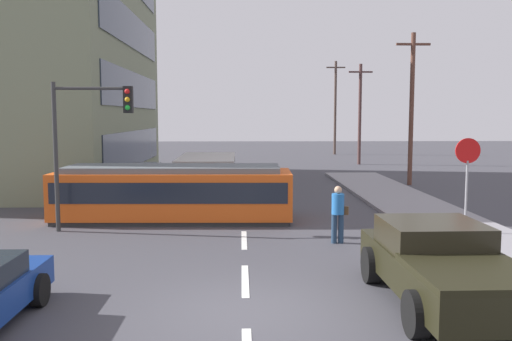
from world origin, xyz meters
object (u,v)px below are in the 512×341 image
object	(u,v)px
parked_sedan_far	(142,174)
utility_pole_far	(360,112)
traffic_light_mast	(87,127)
utility_pole_distant	(335,106)
city_bus	(207,173)
pedestrian_crossing	(338,211)
utility_pole_mid	(412,106)
stop_sign	(467,165)
pickup_truck_parked	(441,265)
parked_sedan_mid	(129,188)
streetcar_tram	(174,192)

from	to	relation	value
parked_sedan_far	utility_pole_far	world-z (taller)	utility_pole_far
traffic_light_mast	utility_pole_distant	size ratio (longest dim) A/B	0.53
city_bus	utility_pole_distant	size ratio (longest dim) A/B	0.66
pedestrian_crossing	utility_pole_far	size ratio (longest dim) A/B	0.22
city_bus	parked_sedan_far	xyz separation A→B (m)	(-3.67, 3.73, -0.44)
pedestrian_crossing	utility_pole_distant	bearing A→B (deg)	80.36
utility_pole_mid	utility_pole_distant	distance (m)	23.56
pedestrian_crossing	stop_sign	xyz separation A→B (m)	(4.03, 0.70, 1.25)
parked_sedan_far	utility_pole_distant	distance (m)	27.99
parked_sedan_far	utility_pole_mid	distance (m)	14.71
pickup_truck_parked	utility_pole_distant	xyz separation A→B (m)	(5.18, 42.08, 3.84)
pedestrian_crossing	parked_sedan_mid	world-z (taller)	pedestrian_crossing
streetcar_tram	stop_sign	size ratio (longest dim) A/B	2.88
parked_sedan_mid	utility_pole_far	distance (m)	23.09
pickup_truck_parked	utility_pole_far	bearing A→B (deg)	80.58
city_bus	utility_pole_mid	world-z (taller)	utility_pole_mid
parked_sedan_far	utility_pole_mid	xyz separation A→B (m)	(14.27, 0.17, 3.57)
parked_sedan_mid	utility_pole_distant	world-z (taller)	utility_pole_distant
pedestrian_crossing	pickup_truck_parked	bearing A→B (deg)	-78.25
stop_sign	utility_pole_distant	distance (m)	36.32
city_bus	traffic_light_mast	world-z (taller)	traffic_light_mast
utility_pole_mid	utility_pole_far	world-z (taller)	utility_pole_mid
city_bus	utility_pole_mid	xyz separation A→B (m)	(10.60, 3.91, 3.13)
pickup_truck_parked	parked_sedan_far	bearing A→B (deg)	116.40
parked_sedan_mid	utility_pole_mid	bearing A→B (deg)	22.43
city_bus	utility_pole_far	world-z (taller)	utility_pole_far
stop_sign	parked_sedan_far	bearing A→B (deg)	134.10
pickup_truck_parked	utility_pole_far	world-z (taller)	utility_pole_far
streetcar_tram	city_bus	xyz separation A→B (m)	(0.83, 5.75, 0.06)
traffic_light_mast	streetcar_tram	bearing A→B (deg)	35.89
utility_pole_far	parked_sedan_mid	bearing A→B (deg)	-127.15
city_bus	stop_sign	size ratio (longest dim) A/B	2.03
pedestrian_crossing	utility_pole_mid	world-z (taller)	utility_pole_mid
utility_pole_mid	utility_pole_far	xyz separation A→B (m)	(-0.01, 12.51, -0.22)
traffic_light_mast	utility_pole_far	distance (m)	27.70
pickup_truck_parked	utility_pole_mid	world-z (taller)	utility_pole_mid
pedestrian_crossing	streetcar_tram	bearing A→B (deg)	144.87
utility_pole_distant	parked_sedan_mid	bearing A→B (deg)	-115.29
utility_pole_far	utility_pole_distant	bearing A→B (deg)	89.85
pickup_truck_parked	parked_sedan_mid	world-z (taller)	pickup_truck_parked
parked_sedan_mid	stop_sign	world-z (taller)	stop_sign
traffic_light_mast	parked_sedan_far	bearing A→B (deg)	91.88
city_bus	traffic_light_mast	xyz separation A→B (m)	(-3.30, -7.54, 2.26)
pickup_truck_parked	utility_pole_distant	bearing A→B (deg)	82.99
pickup_truck_parked	traffic_light_mast	bearing A→B (deg)	141.02
pickup_truck_parked	parked_sedan_mid	xyz separation A→B (m)	(-8.65, 12.82, -0.18)
city_bus	pickup_truck_parked	world-z (taller)	city_bus
stop_sign	utility_pole_distant	size ratio (longest dim) A/B	0.32
streetcar_tram	city_bus	world-z (taller)	streetcar_tram
city_bus	utility_pole_far	size ratio (longest dim) A/B	0.77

